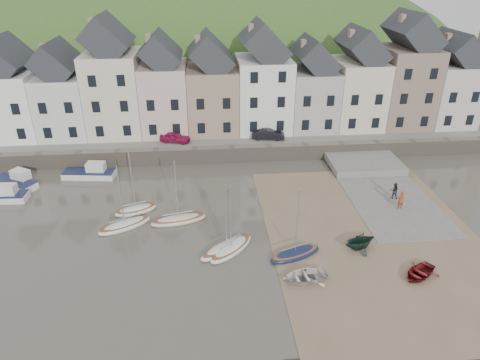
{
  "coord_description": "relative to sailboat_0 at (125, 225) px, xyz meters",
  "views": [
    {
      "loc": [
        -3.2,
        -29.95,
        21.39
      ],
      "look_at": [
        0.0,
        6.0,
        3.0
      ],
      "focal_mm": 32.57,
      "sensor_mm": 36.0,
      "label": 1
    }
  ],
  "objects": [
    {
      "name": "seawall",
      "position": [
        10.52,
        13.54,
        0.64
      ],
      "size": [
        70.0,
        1.2,
        1.8
      ],
      "primitive_type": "cube",
      "color": "slate",
      "rests_on": "ground"
    },
    {
      "name": "motorboat_1",
      "position": [
        -12.82,
        6.0,
        0.32
      ],
      "size": [
        5.34,
        1.92,
        1.7
      ],
      "color": "silver",
      "rests_on": "ground"
    },
    {
      "name": "person_red",
      "position": [
        25.65,
        0.89,
        0.78
      ],
      "size": [
        0.74,
        0.55,
        1.85
      ],
      "primitive_type": "imported",
      "rotation": [
        0.0,
        0.0,
        3.31
      ],
      "color": "#9B3D1C",
      "rests_on": "slipway"
    },
    {
      "name": "rowboat_white",
      "position": [
        14.3,
        -8.46,
        0.15
      ],
      "size": [
        3.76,
        2.94,
        0.71
      ],
      "primitive_type": "imported",
      "rotation": [
        0.0,
        0.0,
        -1.42
      ],
      "color": "silver",
      "rests_on": "beach"
    },
    {
      "name": "sailboat_5",
      "position": [
        14.25,
        -5.49,
        0.0
      ],
      "size": [
        4.79,
        3.08,
        6.32
      ],
      "color": "#141B3F",
      "rests_on": "ground"
    },
    {
      "name": "car_left",
      "position": [
        3.88,
        16.04,
        1.96
      ],
      "size": [
        3.91,
        2.44,
        1.24
      ],
      "primitive_type": "imported",
      "rotation": [
        0.0,
        0.0,
        1.28
      ],
      "color": "#9D1645",
      "rests_on": "quay_street"
    },
    {
      "name": "quay_street",
      "position": [
        10.52,
        17.04,
        1.29
      ],
      "size": [
        70.0,
        7.0,
        0.1
      ],
      "primitive_type": "cube",
      "color": "slate",
      "rests_on": "quay_land"
    },
    {
      "name": "beach",
      "position": [
        21.52,
        -3.46,
        -0.23
      ],
      "size": [
        18.0,
        26.0,
        0.06
      ],
      "primitive_type": "cube",
      "color": "#796049",
      "rests_on": "ground"
    },
    {
      "name": "motorboat_0",
      "position": [
        -12.53,
        9.06,
        0.32
      ],
      "size": [
        5.4,
        4.11,
        1.7
      ],
      "color": "silver",
      "rests_on": "ground"
    },
    {
      "name": "ground",
      "position": [
        10.52,
        -3.46,
        -0.26
      ],
      "size": [
        160.0,
        160.0,
        0.0
      ],
      "primitive_type": "plane",
      "color": "#474237",
      "rests_on": "ground"
    },
    {
      "name": "sailboat_4",
      "position": [
        8.82,
        -4.17,
        -0.0
      ],
      "size": [
        5.11,
        4.18,
        6.32
      ],
      "color": "silver",
      "rests_on": "ground"
    },
    {
      "name": "car_right",
      "position": [
        15.21,
        16.04,
        1.99
      ],
      "size": [
        4.15,
        2.02,
        1.31
      ],
      "primitive_type": "imported",
      "rotation": [
        0.0,
        0.0,
        1.41
      ],
      "color": "black",
      "rests_on": "quay_street"
    },
    {
      "name": "sailboat_3",
      "position": [
        9.16,
        -4.41,
        0.0
      ],
      "size": [
        4.39,
        4.36,
        6.32
      ],
      "color": "silver",
      "rests_on": "ground"
    },
    {
      "name": "sailboat_2",
      "position": [
        4.73,
        0.49,
        -0.0
      ],
      "size": [
        5.29,
        2.56,
        6.32
      ],
      "color": "beige",
      "rests_on": "ground"
    },
    {
      "name": "slipway",
      "position": [
        25.52,
        4.54,
        -0.2
      ],
      "size": [
        8.0,
        18.0,
        0.12
      ],
      "primitive_type": "cube",
      "color": "slate",
      "rests_on": "ground"
    },
    {
      "name": "quay_land",
      "position": [
        10.52,
        28.54,
        0.49
      ],
      "size": [
        90.0,
        30.0,
        1.5
      ],
      "primitive_type": "cube",
      "color": "#395A24",
      "rests_on": "ground"
    },
    {
      "name": "person_dark",
      "position": [
        25.87,
        2.88,
        0.7
      ],
      "size": [
        0.97,
        0.86,
        1.68
      ],
      "primitive_type": "imported",
      "rotation": [
        0.0,
        0.0,
        2.83
      ],
      "color": "#232328",
      "rests_on": "slipway"
    },
    {
      "name": "hillside",
      "position": [
        5.52,
        56.54,
        -18.25
      ],
      "size": [
        134.4,
        84.0,
        84.0
      ],
      "color": "#395A24",
      "rests_on": "ground"
    },
    {
      "name": "townhouse_terrace",
      "position": [
        12.28,
        20.54,
        7.06
      ],
      "size": [
        61.05,
        8.0,
        13.93
      ],
      "color": "white",
      "rests_on": "quay_land"
    },
    {
      "name": "rowboat_red",
      "position": [
        23.0,
        -8.8,
        0.12
      ],
      "size": [
        3.87,
        3.63,
        0.65
      ],
      "primitive_type": "imported",
      "rotation": [
        0.0,
        0.0,
        -0.97
      ],
      "color": "maroon",
      "rests_on": "beach"
    },
    {
      "name": "motorboat_2",
      "position": [
        -5.14,
        10.51,
        0.32
      ],
      "size": [
        5.76,
        2.4,
        1.7
      ],
      "color": "silver",
      "rests_on": "ground"
    },
    {
      "name": "sailboat_0",
      "position": [
        0.0,
        0.0,
        0.0
      ],
      "size": [
        4.98,
        3.74,
        6.32
      ],
      "color": "silver",
      "rests_on": "ground"
    },
    {
      "name": "rowboat_green",
      "position": [
        19.75,
        -4.92,
        0.54
      ],
      "size": [
        3.43,
        3.18,
        1.49
      ],
      "primitive_type": "imported",
      "rotation": [
        0.0,
        0.0,
        -1.26
      ],
      "color": "#153026",
      "rests_on": "beach"
    },
    {
      "name": "sailboat_1",
      "position": [
        0.64,
        2.58,
        0.01
      ],
      "size": [
        4.23,
        2.84,
        6.32
      ],
      "color": "silver",
      "rests_on": "ground"
    }
  ]
}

